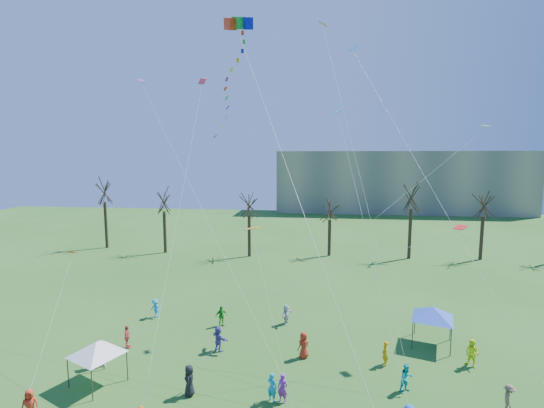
# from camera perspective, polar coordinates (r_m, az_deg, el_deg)

# --- Properties ---
(distant_building) EXTENTS (60.00, 14.00, 15.00)m
(distant_building) POSITION_cam_1_polar(r_m,az_deg,el_deg) (99.99, 18.52, 3.22)
(distant_building) COLOR gray
(distant_building) RESTS_ON ground
(bare_tree_row) EXTENTS (67.84, 8.09, 10.86)m
(bare_tree_row) POSITION_cam_1_polar(r_m,az_deg,el_deg) (52.09, 4.95, -0.28)
(bare_tree_row) COLOR black
(bare_tree_row) RESTS_ON ground
(big_box_kite) EXTENTS (5.01, 6.69, 23.71)m
(big_box_kite) POSITION_cam_1_polar(r_m,az_deg,el_deg) (23.80, -5.71, 17.19)
(big_box_kite) COLOR red
(big_box_kite) RESTS_ON ground
(canopy_tent_white) EXTENTS (3.26, 3.26, 2.69)m
(canopy_tent_white) POSITION_cam_1_polar(r_m,az_deg,el_deg) (26.29, -24.88, -19.09)
(canopy_tent_white) COLOR #3F3F44
(canopy_tent_white) RESTS_ON ground
(canopy_tent_blue) EXTENTS (3.64, 3.64, 2.86)m
(canopy_tent_blue) POSITION_cam_1_polar(r_m,az_deg,el_deg) (30.72, 23.06, -14.81)
(canopy_tent_blue) COLOR #3F3F44
(canopy_tent_blue) RESTS_ON ground
(festival_crowd) EXTENTS (26.81, 14.68, 1.83)m
(festival_crowd) POSITION_cam_1_polar(r_m,az_deg,el_deg) (25.80, -0.26, -22.49)
(festival_crowd) COLOR red
(festival_crowd) RESTS_ON ground
(small_kites_aloft) EXTENTS (28.53, 16.27, 32.40)m
(small_kites_aloft) POSITION_cam_1_polar(r_m,az_deg,el_deg) (26.80, 2.66, 9.71)
(small_kites_aloft) COLOR red
(small_kites_aloft) RESTS_ON ground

